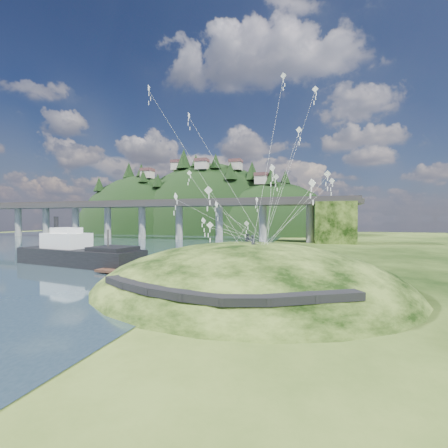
# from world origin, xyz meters

# --- Properties ---
(ground) EXTENTS (320.00, 320.00, 0.00)m
(ground) POSITION_xyz_m (0.00, 0.00, 0.00)
(ground) COLOR black
(ground) RESTS_ON ground
(grass_hill) EXTENTS (36.00, 32.00, 13.00)m
(grass_hill) POSITION_xyz_m (8.00, 2.00, -1.50)
(grass_hill) COLOR black
(grass_hill) RESTS_ON ground
(footpath) EXTENTS (22.29, 5.84, 0.83)m
(footpath) POSITION_xyz_m (7.46, -9.74, 2.08)
(footpath) COLOR black
(footpath) RESTS_ON ground
(bridge) EXTENTS (160.00, 11.00, 15.00)m
(bridge) POSITION_xyz_m (-26.46, 70.07, 9.70)
(bridge) COLOR #2D2B2B
(bridge) RESTS_ON ground
(far_ridge) EXTENTS (153.00, 70.00, 94.50)m
(far_ridge) POSITION_xyz_m (-43.58, 122.17, -7.44)
(far_ridge) COLOR black
(far_ridge) RESTS_ON ground
(work_barge) EXTENTS (23.72, 9.55, 8.07)m
(work_barge) POSITION_xyz_m (-22.36, 9.60, 2.02)
(work_barge) COLOR black
(work_barge) RESTS_ON ground
(wooden_dock) EXTENTS (13.35, 3.71, 0.94)m
(wooden_dock) POSITION_xyz_m (-7.53, 3.83, 0.41)
(wooden_dock) COLOR #3A2117
(wooden_dock) RESTS_ON ground
(kite_flyers) EXTENTS (2.39, 5.01, 2.02)m
(kite_flyers) POSITION_xyz_m (7.94, 3.09, 5.91)
(kite_flyers) COLOR #242630
(kite_flyers) RESTS_ON ground
(kite_swarm) EXTENTS (20.65, 17.18, 19.82)m
(kite_swarm) POSITION_xyz_m (7.72, 3.54, 13.99)
(kite_swarm) COLOR silver
(kite_swarm) RESTS_ON ground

